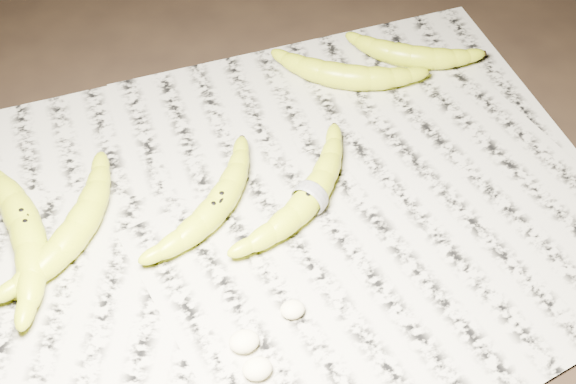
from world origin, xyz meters
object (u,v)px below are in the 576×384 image
object	(u,v)px
banana_upper_a	(345,74)
banana_taped	(310,196)
banana_upper_b	(412,54)
banana_left_a	(24,225)
banana_center	(217,204)
banana_left_b	(76,228)

from	to	relation	value
banana_upper_a	banana_taped	bearing A→B (deg)	-91.76
banana_upper_a	banana_upper_b	size ratio (longest dim) A/B	1.13
banana_left_a	banana_center	bearing A→B (deg)	-107.78
banana_left_b	banana_center	size ratio (longest dim) A/B	1.04
banana_upper_a	banana_upper_b	bearing A→B (deg)	36.01
banana_left_b	banana_upper_b	size ratio (longest dim) A/B	1.19
banana_left_b	banana_taped	world-z (taller)	banana_left_b
banana_center	banana_upper_a	bearing A→B (deg)	-5.85
banana_upper_b	banana_left_a	bearing A→B (deg)	-134.47
banana_center	banana_left_b	bearing A→B (deg)	132.24
banana_center	banana_taped	bearing A→B (deg)	-53.91
banana_center	banana_upper_a	world-z (taller)	banana_upper_a
banana_left_b	banana_upper_b	world-z (taller)	banana_left_b
banana_taped	banana_upper_a	distance (m)	0.22
banana_left_b	banana_taped	xyz separation A→B (m)	(0.27, -0.02, -0.00)
banana_center	banana_upper_b	bearing A→B (deg)	-14.02
banana_left_a	banana_left_b	distance (m)	0.06
banana_taped	banana_upper_a	world-z (taller)	same
banana_center	banana_taped	xyz separation A→B (m)	(0.11, -0.02, 0.00)
banana_upper_a	banana_left_a	bearing A→B (deg)	-133.63
banana_taped	banana_center	bearing A→B (deg)	128.70
banana_left_a	banana_upper_b	distance (m)	0.57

